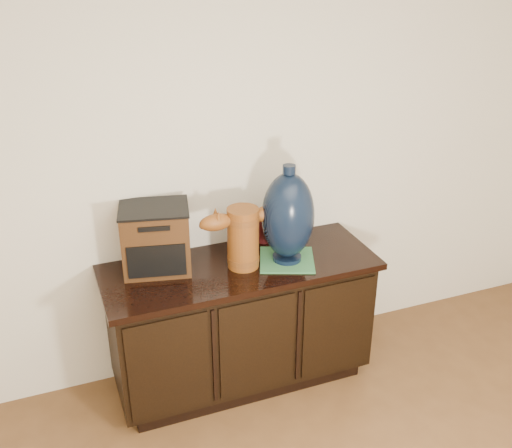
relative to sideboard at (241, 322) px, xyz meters
name	(u,v)px	position (x,y,z in m)	size (l,w,h in m)	color
sideboard	(241,322)	(0.00, 0.00, 0.00)	(1.46, 0.56, 0.75)	black
terracotta_vessel	(243,234)	(0.01, -0.02, 0.55)	(0.46, 0.17, 0.33)	brown
tv_radio	(156,238)	(-0.41, 0.12, 0.54)	(0.40, 0.35, 0.35)	#3F240F
green_mat	(287,260)	(0.25, -0.05, 0.37)	(0.28, 0.28, 0.01)	#327141
lamp_base	(288,216)	(0.25, -0.05, 0.63)	(0.36, 0.36, 0.53)	black
spray_can	(264,227)	(0.21, 0.20, 0.46)	(0.06, 0.06, 0.19)	#550E10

